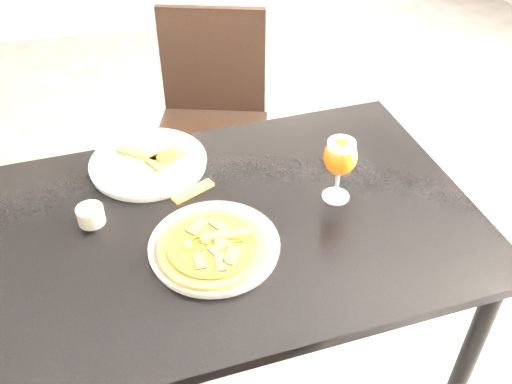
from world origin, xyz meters
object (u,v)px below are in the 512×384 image
object	(u,v)px
chair_far	(211,122)
beer_glass	(340,157)
pizza	(213,247)
dining_table	(235,244)

from	to	relation	value
chair_far	beer_glass	bearing A→B (deg)	-59.23
beer_glass	chair_far	bearing A→B (deg)	103.09
chair_far	beer_glass	world-z (taller)	beer_glass
pizza	beer_glass	xyz separation A→B (m)	(0.34, 0.12, 0.10)
chair_far	pizza	size ratio (longest dim) A/B	3.62
chair_far	beer_glass	size ratio (longest dim) A/B	5.12
pizza	beer_glass	distance (m)	0.38
beer_glass	pizza	bearing A→B (deg)	-160.24
dining_table	beer_glass	world-z (taller)	beer_glass
pizza	chair_far	bearing A→B (deg)	80.40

